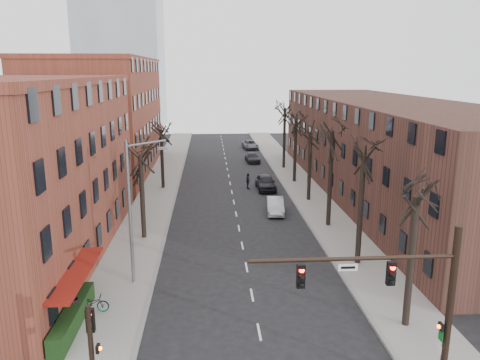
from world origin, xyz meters
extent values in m
cube|color=gray|center=(-8.00, 35.00, 0.07)|extent=(4.00, 90.00, 0.15)
cube|color=gray|center=(8.00, 35.00, 0.07)|extent=(4.00, 90.00, 0.15)
cube|color=brown|center=(-16.00, 15.00, 6.00)|extent=(12.00, 26.00, 12.00)
cube|color=brown|center=(-16.00, 44.00, 7.00)|extent=(12.00, 28.00, 14.00)
cube|color=#4B2A23|center=(16.00, 30.00, 5.00)|extent=(12.00, 50.00, 10.00)
cube|color=maroon|center=(-9.40, 6.00, 0.00)|extent=(1.20, 7.00, 0.15)
cube|color=#1B3613|center=(-9.50, 5.00, 0.65)|extent=(0.80, 6.00, 1.00)
cylinder|color=black|center=(7.00, -1.00, 3.60)|extent=(0.28, 0.28, 7.20)
cylinder|color=black|center=(3.00, -1.00, 6.00)|extent=(8.00, 0.16, 0.16)
cube|color=black|center=(4.50, -1.00, 5.35)|extent=(0.32, 0.22, 0.95)
cube|color=black|center=(1.00, -1.00, 5.35)|extent=(0.32, 0.22, 0.95)
cube|color=silver|center=(2.80, -1.00, 5.65)|extent=(0.75, 0.04, 0.28)
cube|color=black|center=(6.72, -1.00, 3.00)|extent=(0.12, 0.30, 0.30)
cylinder|color=black|center=(-7.00, -1.00, 2.20)|extent=(0.20, 0.20, 4.40)
cube|color=black|center=(-7.00, -0.82, 3.70)|extent=(0.32, 0.22, 0.95)
cube|color=black|center=(-6.75, -1.00, 2.60)|extent=(0.12, 0.30, 0.30)
cylinder|color=slate|center=(-7.20, 10.00, 4.50)|extent=(0.20, 0.20, 9.00)
cylinder|color=slate|center=(-6.10, 10.00, 8.80)|extent=(2.39, 0.12, 0.46)
cube|color=slate|center=(-5.10, 10.00, 8.50)|extent=(0.50, 0.22, 0.14)
imported|color=#A6A8AD|center=(3.65, 24.08, 0.71)|extent=(1.89, 4.41, 1.41)
imported|color=black|center=(3.80, 32.83, 0.84)|extent=(2.08, 4.95, 1.67)
imported|color=black|center=(3.80, 48.80, 0.65)|extent=(2.07, 4.57, 1.30)
imported|color=#595B60|center=(4.52, 60.51, 0.69)|extent=(2.70, 5.14, 1.38)
imported|color=black|center=(-9.60, 5.68, 0.93)|extent=(0.96, 0.94, 1.56)
imported|color=black|center=(1.86, 33.22, 0.90)|extent=(0.56, 1.10, 1.79)
imported|color=gray|center=(-8.90, 6.38, 0.65)|extent=(1.91, 0.70, 1.00)
camera|label=1|loc=(-2.39, -17.20, 12.96)|focal=35.00mm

